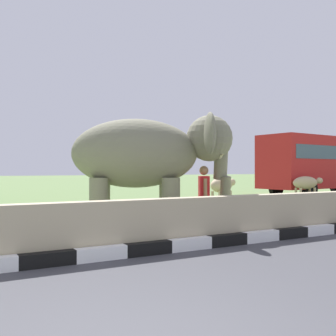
{
  "coord_description": "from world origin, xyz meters",
  "views": [
    {
      "loc": [
        -1.39,
        -2.66,
        1.55
      ],
      "look_at": [
        3.4,
        5.8,
        1.6
      ],
      "focal_mm": 43.12,
      "sensor_mm": 36.0,
      "label": 1
    }
  ],
  "objects_px": {
    "cow_near": "(222,186)",
    "cow_mid": "(306,183)",
    "elephant": "(150,155)",
    "bus_red": "(324,161)",
    "person_handler": "(204,195)"
  },
  "relations": [
    {
      "from": "elephant",
      "to": "cow_mid",
      "type": "height_order",
      "value": "elephant"
    },
    {
      "from": "bus_red",
      "to": "cow_mid",
      "type": "height_order",
      "value": "bus_red"
    },
    {
      "from": "elephant",
      "to": "cow_near",
      "type": "distance_m",
      "value": 8.04
    },
    {
      "from": "person_handler",
      "to": "cow_mid",
      "type": "distance_m",
      "value": 12.15
    },
    {
      "from": "bus_red",
      "to": "cow_mid",
      "type": "distance_m",
      "value": 4.74
    },
    {
      "from": "person_handler",
      "to": "cow_near",
      "type": "xyz_separation_m",
      "value": [
        4.85,
        5.64,
        -0.06
      ]
    },
    {
      "from": "person_handler",
      "to": "bus_red",
      "type": "distance_m",
      "value": 16.77
    },
    {
      "from": "elephant",
      "to": "bus_red",
      "type": "bearing_deg",
      "value": 26.01
    },
    {
      "from": "elephant",
      "to": "cow_near",
      "type": "relative_size",
      "value": 2.11
    },
    {
      "from": "cow_near",
      "to": "cow_mid",
      "type": "distance_m",
      "value": 5.69
    },
    {
      "from": "elephant",
      "to": "bus_red",
      "type": "xyz_separation_m",
      "value": [
        15.82,
        7.72,
        0.17
      ]
    },
    {
      "from": "elephant",
      "to": "cow_near",
      "type": "xyz_separation_m",
      "value": [
        6.12,
        5.12,
        -1.04
      ]
    },
    {
      "from": "elephant",
      "to": "bus_red",
      "type": "relative_size",
      "value": 0.41
    },
    {
      "from": "person_handler",
      "to": "cow_mid",
      "type": "bearing_deg",
      "value": 29.98
    },
    {
      "from": "elephant",
      "to": "person_handler",
      "type": "bearing_deg",
      "value": -22.39
    }
  ]
}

